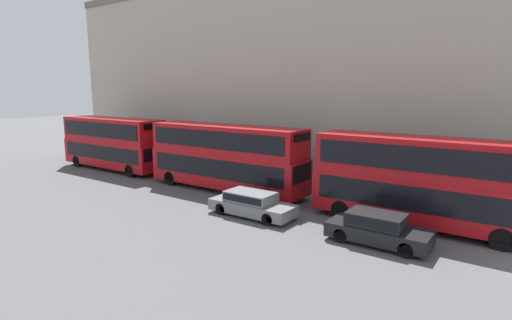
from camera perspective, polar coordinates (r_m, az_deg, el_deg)
The scene contains 6 objects.
bus_leading at distance 20.92m, azimuth 22.57°, elevation -2.44°, with size 2.59×10.41×4.41m.
bus_second_in_queue at distance 26.36m, azimuth -4.35°, elevation 0.72°, with size 2.59×11.48×4.35m.
bus_third_in_queue at distance 35.34m, azimuth -19.79°, elevation 2.51°, with size 2.59×10.45×4.31m.
car_dark_sedan at distance 18.41m, azimuth 16.97°, elevation -9.21°, with size 1.80×4.36×1.39m.
car_hatchback at distance 21.37m, azimuth -0.61°, elevation -6.16°, with size 1.81×4.73×1.31m.
pedestrian at distance 27.79m, azimuth -0.30°, elevation -2.04°, with size 0.36×0.36×1.80m.
Camera 1 is at (-18.41, 1.00, 6.70)m, focal length 28.00 mm.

